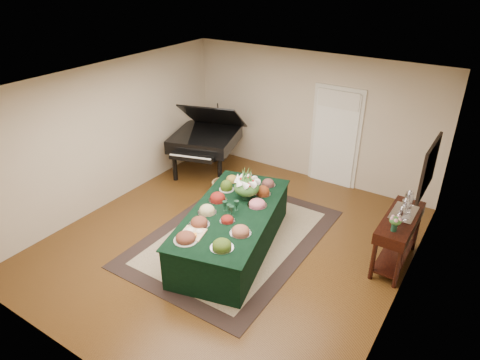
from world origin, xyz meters
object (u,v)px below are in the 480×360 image
Objects in this scene: buffet_table at (232,230)px; grand_piano at (205,139)px; mahogany_sideboard at (399,228)px; floral_centerpiece at (247,184)px.

buffet_table is 1.56× the size of grand_piano.
grand_piano is at bearing 167.51° from mahogany_sideboard.
grand_piano is (-2.08, 2.04, 0.45)m from buffet_table.
mahogany_sideboard reaches higher than buffet_table.
buffet_table is at bearing -44.52° from grand_piano.
buffet_table is 2.60m from mahogany_sideboard.
mahogany_sideboard is (2.36, 1.06, 0.30)m from buffet_table.
grand_piano is at bearing 142.64° from floral_centerpiece.
mahogany_sideboard is (2.38, 0.58, -0.32)m from floral_centerpiece.
floral_centerpiece is 0.24× the size of grand_piano.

